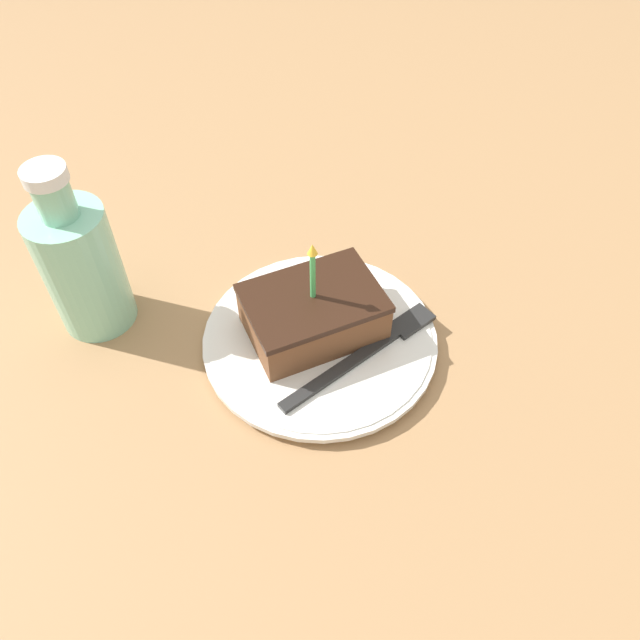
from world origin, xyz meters
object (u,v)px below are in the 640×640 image
plate (320,340)px  bottle (81,265)px  cake_slice (313,312)px  fork (370,350)px

plate → bottle: 0.24m
cake_slice → bottle: bottle is taller
cake_slice → bottle: bearing=-121.7°
plate → fork: fork is taller
plate → bottle: size_ratio=1.26×
bottle → fork: bearing=54.0°
plate → cake_slice: 0.03m
cake_slice → bottle: (-0.12, -0.19, 0.04)m
cake_slice → plate: bearing=11.0°
cake_slice → fork: bearing=38.3°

